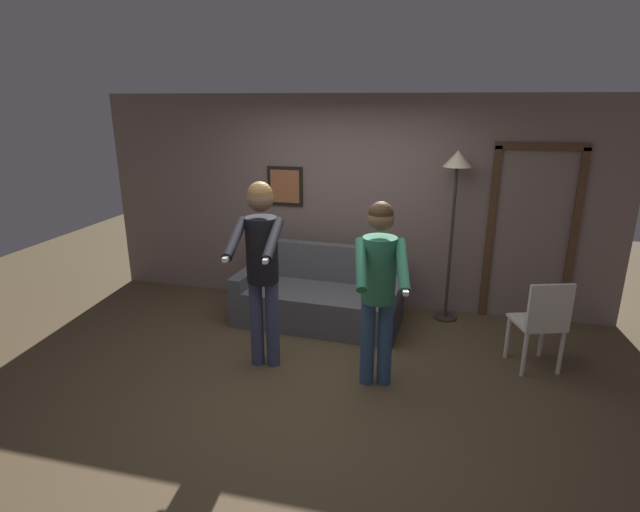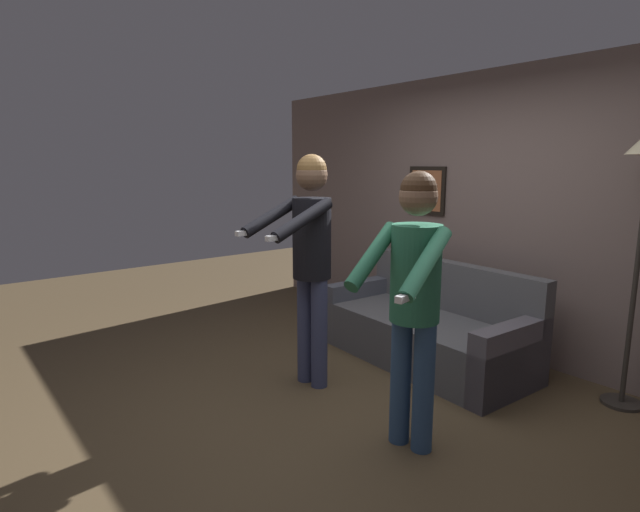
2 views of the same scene
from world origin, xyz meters
TOP-DOWN VIEW (x-y plane):
  - ground_plane at (0.00, 0.00)m, footprint 12.00×12.00m
  - back_wall_assembly at (0.03, 1.91)m, footprint 6.40×0.10m
  - couch at (-0.20, 1.20)m, footprint 1.94×0.95m
  - person_standing_left at (-0.47, 0.08)m, footprint 0.49×0.75m
  - person_standing_right at (0.64, -0.00)m, footprint 0.52×0.64m

SIDE VIEW (x-z plane):
  - ground_plane at x=0.00m, z-range 0.00..0.00m
  - couch at x=-0.20m, z-range -0.16..0.71m
  - person_standing_right at x=0.64m, z-range 0.18..1.90m
  - person_standing_left at x=-0.47m, z-range 0.21..2.04m
  - back_wall_assembly at x=0.03m, z-range 0.00..2.60m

